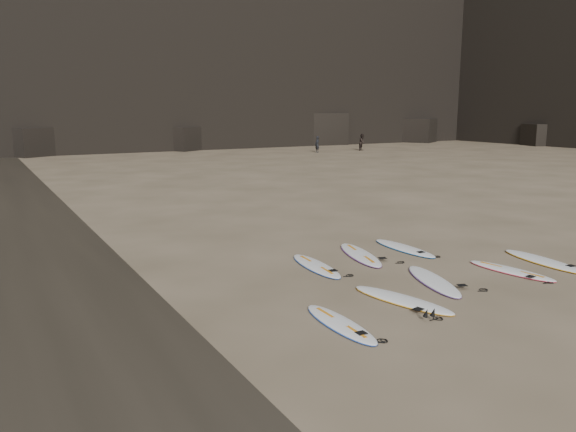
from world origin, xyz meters
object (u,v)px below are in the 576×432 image
at_px(surfboard_1, 402,299).
at_px(surfboard_3, 511,270).
at_px(surfboard_2, 433,281).
at_px(surfboard_4, 544,261).
at_px(surfboard_0, 340,323).
at_px(person_a, 317,144).
at_px(surfboard_5, 316,266).
at_px(surfboard_7, 404,248).
at_px(surfboard_6, 360,254).
at_px(person_b, 362,142).

bearing_deg(surfboard_1, surfboard_3, -8.85).
distance_m(surfboard_2, surfboard_4, 3.92).
xyz_separation_m(surfboard_0, person_a, (22.85, 36.89, 0.73)).
relative_size(surfboard_5, surfboard_7, 0.98).
bearing_deg(surfboard_4, surfboard_1, -168.68).
bearing_deg(surfboard_0, person_a, 60.14).
relative_size(surfboard_2, surfboard_7, 1.02).
bearing_deg(surfboard_6, surfboard_5, -153.00).
height_order(surfboard_0, surfboard_2, surfboard_2).
relative_size(surfboard_6, person_b, 1.69).
xyz_separation_m(surfboard_3, surfboard_7, (-0.83, 3.18, 0.00)).
relative_size(surfboard_1, person_b, 1.59).
relative_size(surfboard_3, person_b, 1.48).
relative_size(surfboard_3, surfboard_5, 0.95).
bearing_deg(surfboard_0, surfboard_1, 15.16).
xyz_separation_m(surfboard_0, person_b, (28.12, 36.83, 0.77)).
xyz_separation_m(surfboard_0, surfboard_7, (5.10, 4.00, 0.00)).
bearing_deg(surfboard_3, surfboard_1, 176.81).
relative_size(surfboard_0, surfboard_7, 0.91).
bearing_deg(person_a, surfboard_2, -32.77).
bearing_deg(surfboard_6, person_b, 68.82).
bearing_deg(surfboard_5, surfboard_1, -80.59).
bearing_deg(surfboard_0, surfboard_2, 19.88).
height_order(surfboard_1, surfboard_2, surfboard_2).
relative_size(surfboard_1, surfboard_5, 1.02).
bearing_deg(surfboard_2, surfboard_0, -143.05).
relative_size(surfboard_4, person_b, 1.67).
relative_size(surfboard_0, surfboard_4, 0.86).
distance_m(surfboard_7, person_a, 37.38).
height_order(surfboard_3, person_b, person_b).
bearing_deg(surfboard_6, surfboard_1, -97.26).
bearing_deg(person_a, surfboard_4, -27.59).
bearing_deg(surfboard_6, surfboard_3, -36.95).
xyz_separation_m(surfboard_2, surfboard_6, (-0.07, 2.88, 0.00)).
relative_size(surfboard_0, person_a, 1.52).
distance_m(surfboard_2, surfboard_6, 2.88).
relative_size(surfboard_2, person_b, 1.61).
bearing_deg(surfboard_4, surfboard_2, -176.49).
bearing_deg(surfboard_2, surfboard_4, 16.69).
bearing_deg(surfboard_4, surfboard_5, 160.56).
relative_size(surfboard_2, person_a, 1.71).
bearing_deg(surfboard_6, surfboard_7, 14.74).
relative_size(person_a, person_b, 0.94).
bearing_deg(surfboard_6, surfboard_4, -21.54).
bearing_deg(surfboard_2, surfboard_3, 11.00).
height_order(surfboard_2, surfboard_4, surfboard_4).
height_order(surfboard_3, surfboard_6, surfboard_6).
xyz_separation_m(surfboard_3, surfboard_6, (-2.45, 3.21, 0.01)).
distance_m(surfboard_1, surfboard_3, 3.98).
height_order(surfboard_1, surfboard_4, surfboard_4).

